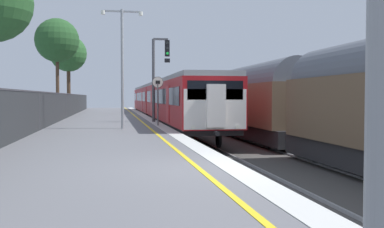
% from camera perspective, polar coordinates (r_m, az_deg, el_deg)
% --- Properties ---
extents(ground, '(17.40, 110.00, 1.21)m').
position_cam_1_polar(ground, '(10.56, 17.19, -9.56)').
color(ground, slate).
extents(commuter_train_at_platform, '(2.83, 39.11, 3.81)m').
position_cam_1_polar(commuter_train_at_platform, '(37.34, -3.85, 1.81)').
color(commuter_train_at_platform, maroon).
rests_on(commuter_train_at_platform, ground).
extents(freight_train_adjacent_track, '(2.60, 41.17, 4.34)m').
position_cam_1_polar(freight_train_adjacent_track, '(25.90, 8.22, 1.83)').
color(freight_train_adjacent_track, '#232326').
rests_on(freight_train_adjacent_track, ground).
extents(signal_gantry, '(1.10, 0.24, 5.14)m').
position_cam_1_polar(signal_gantry, '(27.01, -4.48, 5.77)').
color(signal_gantry, '#47474C').
rests_on(signal_gantry, ground).
extents(speed_limit_sign, '(0.59, 0.08, 2.62)m').
position_cam_1_polar(speed_limit_sign, '(23.43, -4.48, 2.56)').
color(speed_limit_sign, '#59595B').
rests_on(speed_limit_sign, ground).
extents(platform_lamp_mid, '(2.00, 0.20, 5.75)m').
position_cam_1_polar(platform_lamp_mid, '(21.49, -9.09, 7.14)').
color(platform_lamp_mid, '#93999E').
rests_on(platform_lamp_mid, ground).
extents(background_tree_left, '(3.69, 3.69, 8.17)m').
position_cam_1_polar(background_tree_left, '(39.06, -17.05, 8.99)').
color(background_tree_left, '#473323').
rests_on(background_tree_left, ground).
extents(background_tree_centre, '(3.61, 3.61, 7.67)m').
position_cam_1_polar(background_tree_centre, '(45.47, -15.75, 7.45)').
color(background_tree_centre, '#473323').
rests_on(background_tree_centre, ground).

